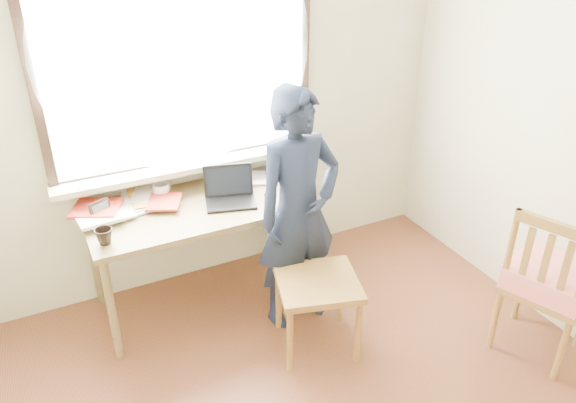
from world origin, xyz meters
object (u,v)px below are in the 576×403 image
laptop (230,193)px  mug_dark (104,236)px  desk (199,215)px  person (298,211)px  mug_white (161,190)px  side_chair (549,280)px  work_chair (318,291)px

laptop → mug_dark: laptop is taller
desk → laptop: laptop is taller
desk → person: 0.68m
mug_dark → person: person is taller
laptop → mug_dark: size_ratio=3.65×
laptop → mug_white: laptop is taller
desk → person: (0.52, -0.42, 0.11)m
laptop → side_chair: 2.04m
laptop → person: person is taller
laptop → side_chair: bearing=-42.4°
mug_dark → person: bearing=-10.5°
work_chair → person: (0.03, 0.32, 0.38)m
desk → person: person is taller
mug_white → side_chair: bearing=-40.8°
mug_white → desk: bearing=-52.5°
laptop → mug_dark: bearing=-168.2°
work_chair → side_chair: bearing=-28.2°
desk → mug_white: 0.31m
desk → laptop: size_ratio=3.79×
laptop → person: bearing=-51.6°
mug_dark → person: (1.14, -0.21, -0.02)m
work_chair → person: person is taller
mug_white → person: (0.69, -0.65, -0.01)m
desk → mug_dark: mug_dark is taller
laptop → mug_white: (-0.39, 0.26, -0.01)m
desk → mug_white: mug_white is taller
desk → mug_dark: size_ratio=13.82×
mug_white → work_chair: size_ratio=0.19×
mug_white → laptop: bearing=-34.2°
mug_dark → work_chair: (1.11, -0.53, -0.40)m
mug_white → work_chair: (0.66, -0.97, -0.40)m
mug_dark → work_chair: mug_dark is taller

